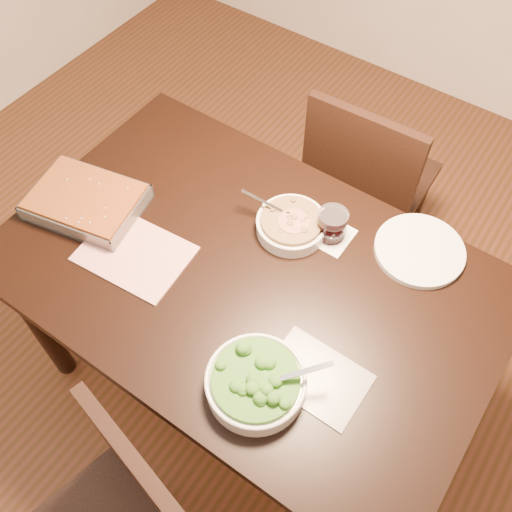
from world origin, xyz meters
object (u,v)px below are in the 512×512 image
broccoli_bowl (256,382)px  dinner_plate (419,250)px  stew_bowl (291,224)px  wine_tumbler (332,224)px  chair_far (365,180)px  baking_dish (86,201)px  table (248,290)px

broccoli_bowl → dinner_plate: bearing=76.1°
stew_bowl → wine_tumbler: (0.10, 0.05, 0.02)m
stew_bowl → chair_far: (0.00, 0.53, -0.28)m
baking_dish → table: bearing=-3.0°
broccoli_bowl → wine_tumbler: size_ratio=2.58×
stew_bowl → baking_dish: stew_bowl is taller
stew_bowl → baking_dish: size_ratio=0.62×
stew_bowl → broccoli_bowl: bearing=-67.0°
broccoli_bowl → dinner_plate: 0.62m
broccoli_bowl → chair_far: chair_far is taller
table → stew_bowl: bearing=84.5°
broccoli_bowl → dinner_plate: size_ratio=0.96×
dinner_plate → chair_far: chair_far is taller
wine_tumbler → baking_dish: bearing=-153.4°
dinner_plate → baking_dish: bearing=-154.7°
baking_dish → broccoli_bowl: bearing=-25.5°
table → dinner_plate: bearing=43.1°
stew_bowl → broccoli_bowl: broccoli_bowl is taller
stew_bowl → chair_far: bearing=89.6°
dinner_plate → chair_far: size_ratio=0.29×
broccoli_bowl → wine_tumbler: wine_tumbler is taller
broccoli_bowl → baking_dish: 0.77m
table → wine_tumbler: (0.12, 0.25, 0.15)m
dinner_plate → chair_far: 0.58m
dinner_plate → stew_bowl: bearing=-157.2°
broccoli_bowl → wine_tumbler: 0.52m
table → dinner_plate: (0.36, 0.34, 0.10)m
stew_bowl → baking_dish: bearing=-153.2°
dinner_plate → broccoli_bowl: bearing=-103.9°
table → wine_tumbler: 0.31m
broccoli_bowl → chair_far: (-0.19, 0.99, -0.29)m
baking_dish → wine_tumbler: (0.66, 0.33, 0.02)m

